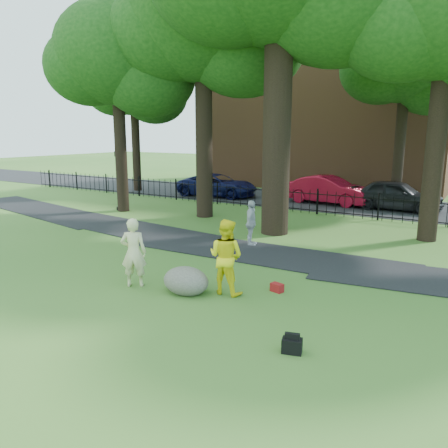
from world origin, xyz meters
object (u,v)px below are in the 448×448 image
Objects in this scene: man at (226,257)px; red_sedan at (328,190)px; woman at (134,253)px; boulder at (186,279)px; lamppost at (118,180)px.

man is 15.50m from red_sedan.
woman reaches higher than boulder.
lamppost reaches higher than man.
lamppost is (-10.34, 7.98, 1.21)m from boulder.
boulder is at bearing -23.10° from lamppost.
man is 1.20m from boulder.
boulder is at bearing -169.17° from red_sedan.
man is at bearing -19.03° from lamppost.
boulder is (-0.90, -0.52, -0.60)m from man.
boulder is at bearing 162.45° from woman.
man is at bearing 29.85° from boulder.
red_sedan is (-0.08, 16.16, -0.13)m from woman.
lamppost reaches higher than boulder.
man is (2.37, 0.86, 0.03)m from woman.
boulder is 0.39× the size of lamppost.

